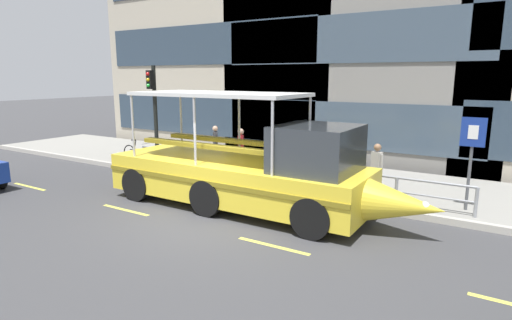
{
  "coord_description": "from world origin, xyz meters",
  "views": [
    {
      "loc": [
        6.66,
        -8.06,
        3.72
      ],
      "look_at": [
        0.35,
        2.09,
        1.3
      ],
      "focal_mm": 29.11,
      "sensor_mm": 36.0,
      "label": 1
    }
  ],
  "objects_px": {
    "pedestrian_mid_left": "(292,154)",
    "pedestrian_near_stern": "(215,142)",
    "pedestrian_near_bow": "(377,165)",
    "pedestrian_mid_right": "(241,146)",
    "parking_sign": "(472,148)",
    "duck_tour_boat": "(253,173)",
    "traffic_light_pole": "(154,105)",
    "leaned_bicycle": "(138,154)"
  },
  "relations": [
    {
      "from": "pedestrian_mid_left",
      "to": "pedestrian_near_stern",
      "type": "distance_m",
      "value": 3.68
    },
    {
      "from": "pedestrian_near_bow",
      "to": "pedestrian_near_stern",
      "type": "bearing_deg",
      "value": 172.17
    },
    {
      "from": "pedestrian_mid_right",
      "to": "pedestrian_near_stern",
      "type": "relative_size",
      "value": 1.03
    },
    {
      "from": "parking_sign",
      "to": "duck_tour_boat",
      "type": "relative_size",
      "value": 0.26
    },
    {
      "from": "pedestrian_near_bow",
      "to": "pedestrian_mid_left",
      "type": "xyz_separation_m",
      "value": [
        -3.05,
        0.48,
        -0.05
      ]
    },
    {
      "from": "duck_tour_boat",
      "to": "traffic_light_pole",
      "type": "bearing_deg",
      "value": 158.4
    },
    {
      "from": "traffic_light_pole",
      "to": "pedestrian_near_bow",
      "type": "relative_size",
      "value": 2.49
    },
    {
      "from": "pedestrian_mid_left",
      "to": "pedestrian_mid_right",
      "type": "height_order",
      "value": "pedestrian_mid_right"
    },
    {
      "from": "traffic_light_pole",
      "to": "pedestrian_near_stern",
      "type": "distance_m",
      "value": 2.86
    },
    {
      "from": "duck_tour_boat",
      "to": "pedestrian_near_stern",
      "type": "height_order",
      "value": "duck_tour_boat"
    },
    {
      "from": "parking_sign",
      "to": "pedestrian_mid_right",
      "type": "bearing_deg",
      "value": 176.06
    },
    {
      "from": "traffic_light_pole",
      "to": "pedestrian_near_stern",
      "type": "xyz_separation_m",
      "value": [
        2.23,
        1.07,
        -1.43
      ]
    },
    {
      "from": "duck_tour_boat",
      "to": "pedestrian_mid_right",
      "type": "distance_m",
      "value": 3.92
    },
    {
      "from": "parking_sign",
      "to": "pedestrian_mid_right",
      "type": "distance_m",
      "value": 7.69
    },
    {
      "from": "pedestrian_mid_right",
      "to": "pedestrian_near_stern",
      "type": "bearing_deg",
      "value": 162.93
    },
    {
      "from": "duck_tour_boat",
      "to": "pedestrian_near_stern",
      "type": "bearing_deg",
      "value": 138.5
    },
    {
      "from": "leaned_bicycle",
      "to": "duck_tour_boat",
      "type": "bearing_deg",
      "value": -17.87
    },
    {
      "from": "leaned_bicycle",
      "to": "pedestrian_mid_right",
      "type": "relative_size",
      "value": 1.06
    },
    {
      "from": "duck_tour_boat",
      "to": "pedestrian_mid_right",
      "type": "xyz_separation_m",
      "value": [
        -2.45,
        3.06,
        0.11
      ]
    },
    {
      "from": "duck_tour_boat",
      "to": "pedestrian_near_bow",
      "type": "relative_size",
      "value": 6.06
    },
    {
      "from": "pedestrian_near_stern",
      "to": "pedestrian_mid_right",
      "type": "bearing_deg",
      "value": -17.07
    },
    {
      "from": "pedestrian_near_bow",
      "to": "leaned_bicycle",
      "type": "bearing_deg",
      "value": -178.1
    },
    {
      "from": "pedestrian_near_bow",
      "to": "pedestrian_mid_right",
      "type": "bearing_deg",
      "value": 175.03
    },
    {
      "from": "leaned_bicycle",
      "to": "pedestrian_near_bow",
      "type": "bearing_deg",
      "value": 1.9
    },
    {
      "from": "pedestrian_mid_left",
      "to": "parking_sign",
      "type": "bearing_deg",
      "value": -5.78
    },
    {
      "from": "parking_sign",
      "to": "leaned_bicycle",
      "type": "xyz_separation_m",
      "value": [
        -12.27,
        -0.25,
        -1.32
      ]
    },
    {
      "from": "pedestrian_mid_left",
      "to": "pedestrian_mid_right",
      "type": "relative_size",
      "value": 0.92
    },
    {
      "from": "leaned_bicycle",
      "to": "pedestrian_near_bow",
      "type": "relative_size",
      "value": 1.1
    },
    {
      "from": "pedestrian_near_bow",
      "to": "pedestrian_near_stern",
      "type": "distance_m",
      "value": 6.77
    },
    {
      "from": "duck_tour_boat",
      "to": "pedestrian_near_bow",
      "type": "xyz_separation_m",
      "value": [
        2.72,
        2.61,
        0.07
      ]
    },
    {
      "from": "pedestrian_mid_right",
      "to": "pedestrian_near_stern",
      "type": "xyz_separation_m",
      "value": [
        -1.54,
        0.47,
        -0.02
      ]
    },
    {
      "from": "parking_sign",
      "to": "pedestrian_mid_left",
      "type": "relative_size",
      "value": 1.65
    },
    {
      "from": "traffic_light_pole",
      "to": "pedestrian_near_stern",
      "type": "relative_size",
      "value": 2.46
    },
    {
      "from": "parking_sign",
      "to": "pedestrian_mid_left",
      "type": "distance_m",
      "value": 5.61
    },
    {
      "from": "parking_sign",
      "to": "pedestrian_near_bow",
      "type": "xyz_separation_m",
      "value": [
        -2.47,
        0.08,
        -0.74
      ]
    },
    {
      "from": "traffic_light_pole",
      "to": "leaned_bicycle",
      "type": "xyz_separation_m",
      "value": [
        -0.86,
        -0.18,
        -2.02
      ]
    },
    {
      "from": "parking_sign",
      "to": "pedestrian_near_bow",
      "type": "bearing_deg",
      "value": 178.23
    },
    {
      "from": "leaned_bicycle",
      "to": "pedestrian_near_bow",
      "type": "distance_m",
      "value": 9.82
    },
    {
      "from": "leaned_bicycle",
      "to": "pedestrian_near_bow",
      "type": "xyz_separation_m",
      "value": [
        9.8,
        0.33,
        0.58
      ]
    },
    {
      "from": "pedestrian_near_bow",
      "to": "pedestrian_near_stern",
      "type": "height_order",
      "value": "pedestrian_near_stern"
    },
    {
      "from": "leaned_bicycle",
      "to": "pedestrian_mid_left",
      "type": "relative_size",
      "value": 1.15
    },
    {
      "from": "leaned_bicycle",
      "to": "pedestrian_near_stern",
      "type": "relative_size",
      "value": 1.08
    }
  ]
}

